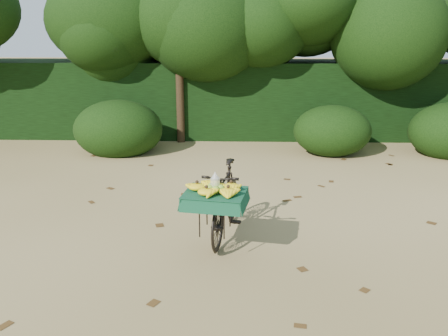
{
  "coord_description": "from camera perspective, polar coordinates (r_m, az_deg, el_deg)",
  "views": [
    {
      "loc": [
        -0.44,
        -5.46,
        2.54
      ],
      "look_at": [
        -0.62,
        -0.02,
        0.94
      ],
      "focal_mm": 38.0,
      "sensor_mm": 36.0,
      "label": 1
    }
  ],
  "objects": [
    {
      "name": "vendor_bicycle",
      "position": [
        5.94,
        0.14,
        -3.89
      ],
      "size": [
        0.83,
        1.73,
        0.95
      ],
      "rotation": [
        0.0,
        0.0,
        -0.17
      ],
      "color": "black",
      "rests_on": "ground"
    },
    {
      "name": "ground",
      "position": [
        6.04,
        5.96,
        -8.59
      ],
      "size": [
        80.0,
        80.0,
        0.0
      ],
      "primitive_type": "plane",
      "color": "tan",
      "rests_on": "ground"
    },
    {
      "name": "tree_row",
      "position": [
        10.98,
        0.8,
        13.54
      ],
      "size": [
        14.5,
        2.0,
        4.0
      ],
      "primitive_type": null,
      "color": "black",
      "rests_on": "ground"
    },
    {
      "name": "leaf_litter",
      "position": [
        6.63,
        5.58,
        -6.19
      ],
      "size": [
        7.0,
        7.3,
        0.01
      ],
      "primitive_type": null,
      "color": "#4B3114",
      "rests_on": "ground"
    },
    {
      "name": "hedge_backdrop",
      "position": [
        11.88,
        4.02,
        8.39
      ],
      "size": [
        26.0,
        1.8,
        1.8
      ],
      "primitive_type": "cube",
      "color": "black",
      "rests_on": "ground"
    },
    {
      "name": "bush_clumps",
      "position": [
        10.03,
        7.23,
        4.2
      ],
      "size": [
        8.8,
        1.7,
        0.9
      ],
      "primitive_type": null,
      "color": "black",
      "rests_on": "ground"
    }
  ]
}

